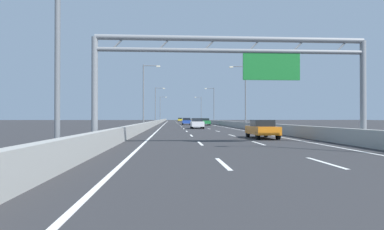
% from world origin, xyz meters
% --- Properties ---
extents(ground_plane, '(260.00, 260.00, 0.00)m').
position_xyz_m(ground_plane, '(0.00, 100.00, 0.00)').
color(ground_plane, '#2D2D30').
extents(lane_dash_left_1, '(0.16, 3.00, 0.01)m').
position_xyz_m(lane_dash_left_1, '(-1.80, 12.50, 0.01)').
color(lane_dash_left_1, white).
rests_on(lane_dash_left_1, ground_plane).
extents(lane_dash_left_2, '(0.16, 3.00, 0.01)m').
position_xyz_m(lane_dash_left_2, '(-1.80, 21.50, 0.01)').
color(lane_dash_left_2, white).
rests_on(lane_dash_left_2, ground_plane).
extents(lane_dash_left_3, '(0.16, 3.00, 0.01)m').
position_xyz_m(lane_dash_left_3, '(-1.80, 30.50, 0.01)').
color(lane_dash_left_3, white).
rests_on(lane_dash_left_3, ground_plane).
extents(lane_dash_left_4, '(0.16, 3.00, 0.01)m').
position_xyz_m(lane_dash_left_4, '(-1.80, 39.50, 0.01)').
color(lane_dash_left_4, white).
rests_on(lane_dash_left_4, ground_plane).
extents(lane_dash_left_5, '(0.16, 3.00, 0.01)m').
position_xyz_m(lane_dash_left_5, '(-1.80, 48.50, 0.01)').
color(lane_dash_left_5, white).
rests_on(lane_dash_left_5, ground_plane).
extents(lane_dash_left_6, '(0.16, 3.00, 0.01)m').
position_xyz_m(lane_dash_left_6, '(-1.80, 57.50, 0.01)').
color(lane_dash_left_6, white).
rests_on(lane_dash_left_6, ground_plane).
extents(lane_dash_left_7, '(0.16, 3.00, 0.01)m').
position_xyz_m(lane_dash_left_7, '(-1.80, 66.50, 0.01)').
color(lane_dash_left_7, white).
rests_on(lane_dash_left_7, ground_plane).
extents(lane_dash_left_8, '(0.16, 3.00, 0.01)m').
position_xyz_m(lane_dash_left_8, '(-1.80, 75.50, 0.01)').
color(lane_dash_left_8, white).
rests_on(lane_dash_left_8, ground_plane).
extents(lane_dash_left_9, '(0.16, 3.00, 0.01)m').
position_xyz_m(lane_dash_left_9, '(-1.80, 84.50, 0.01)').
color(lane_dash_left_9, white).
rests_on(lane_dash_left_9, ground_plane).
extents(lane_dash_left_10, '(0.16, 3.00, 0.01)m').
position_xyz_m(lane_dash_left_10, '(-1.80, 93.50, 0.01)').
color(lane_dash_left_10, white).
rests_on(lane_dash_left_10, ground_plane).
extents(lane_dash_left_11, '(0.16, 3.00, 0.01)m').
position_xyz_m(lane_dash_left_11, '(-1.80, 102.50, 0.01)').
color(lane_dash_left_11, white).
rests_on(lane_dash_left_11, ground_plane).
extents(lane_dash_left_12, '(0.16, 3.00, 0.01)m').
position_xyz_m(lane_dash_left_12, '(-1.80, 111.50, 0.01)').
color(lane_dash_left_12, white).
rests_on(lane_dash_left_12, ground_plane).
extents(lane_dash_left_13, '(0.16, 3.00, 0.01)m').
position_xyz_m(lane_dash_left_13, '(-1.80, 120.50, 0.01)').
color(lane_dash_left_13, white).
rests_on(lane_dash_left_13, ground_plane).
extents(lane_dash_left_14, '(0.16, 3.00, 0.01)m').
position_xyz_m(lane_dash_left_14, '(-1.80, 129.50, 0.01)').
color(lane_dash_left_14, white).
rests_on(lane_dash_left_14, ground_plane).
extents(lane_dash_left_15, '(0.16, 3.00, 0.01)m').
position_xyz_m(lane_dash_left_15, '(-1.80, 138.50, 0.01)').
color(lane_dash_left_15, white).
rests_on(lane_dash_left_15, ground_plane).
extents(lane_dash_left_16, '(0.16, 3.00, 0.01)m').
position_xyz_m(lane_dash_left_16, '(-1.80, 147.50, 0.01)').
color(lane_dash_left_16, white).
rests_on(lane_dash_left_16, ground_plane).
extents(lane_dash_left_17, '(0.16, 3.00, 0.01)m').
position_xyz_m(lane_dash_left_17, '(-1.80, 156.50, 0.01)').
color(lane_dash_left_17, white).
rests_on(lane_dash_left_17, ground_plane).
extents(lane_dash_right_1, '(0.16, 3.00, 0.01)m').
position_xyz_m(lane_dash_right_1, '(1.80, 12.50, 0.01)').
color(lane_dash_right_1, white).
rests_on(lane_dash_right_1, ground_plane).
extents(lane_dash_right_2, '(0.16, 3.00, 0.01)m').
position_xyz_m(lane_dash_right_2, '(1.80, 21.50, 0.01)').
color(lane_dash_right_2, white).
rests_on(lane_dash_right_2, ground_plane).
extents(lane_dash_right_3, '(0.16, 3.00, 0.01)m').
position_xyz_m(lane_dash_right_3, '(1.80, 30.50, 0.01)').
color(lane_dash_right_3, white).
rests_on(lane_dash_right_3, ground_plane).
extents(lane_dash_right_4, '(0.16, 3.00, 0.01)m').
position_xyz_m(lane_dash_right_4, '(1.80, 39.50, 0.01)').
color(lane_dash_right_4, white).
rests_on(lane_dash_right_4, ground_plane).
extents(lane_dash_right_5, '(0.16, 3.00, 0.01)m').
position_xyz_m(lane_dash_right_5, '(1.80, 48.50, 0.01)').
color(lane_dash_right_5, white).
rests_on(lane_dash_right_5, ground_plane).
extents(lane_dash_right_6, '(0.16, 3.00, 0.01)m').
position_xyz_m(lane_dash_right_6, '(1.80, 57.50, 0.01)').
color(lane_dash_right_6, white).
rests_on(lane_dash_right_6, ground_plane).
extents(lane_dash_right_7, '(0.16, 3.00, 0.01)m').
position_xyz_m(lane_dash_right_7, '(1.80, 66.50, 0.01)').
color(lane_dash_right_7, white).
rests_on(lane_dash_right_7, ground_plane).
extents(lane_dash_right_8, '(0.16, 3.00, 0.01)m').
position_xyz_m(lane_dash_right_8, '(1.80, 75.50, 0.01)').
color(lane_dash_right_8, white).
rests_on(lane_dash_right_8, ground_plane).
extents(lane_dash_right_9, '(0.16, 3.00, 0.01)m').
position_xyz_m(lane_dash_right_9, '(1.80, 84.50, 0.01)').
color(lane_dash_right_9, white).
rests_on(lane_dash_right_9, ground_plane).
extents(lane_dash_right_10, '(0.16, 3.00, 0.01)m').
position_xyz_m(lane_dash_right_10, '(1.80, 93.50, 0.01)').
color(lane_dash_right_10, white).
rests_on(lane_dash_right_10, ground_plane).
extents(lane_dash_right_11, '(0.16, 3.00, 0.01)m').
position_xyz_m(lane_dash_right_11, '(1.80, 102.50, 0.01)').
color(lane_dash_right_11, white).
rests_on(lane_dash_right_11, ground_plane).
extents(lane_dash_right_12, '(0.16, 3.00, 0.01)m').
position_xyz_m(lane_dash_right_12, '(1.80, 111.50, 0.01)').
color(lane_dash_right_12, white).
rests_on(lane_dash_right_12, ground_plane).
extents(lane_dash_right_13, '(0.16, 3.00, 0.01)m').
position_xyz_m(lane_dash_right_13, '(1.80, 120.50, 0.01)').
color(lane_dash_right_13, white).
rests_on(lane_dash_right_13, ground_plane).
extents(lane_dash_right_14, '(0.16, 3.00, 0.01)m').
position_xyz_m(lane_dash_right_14, '(1.80, 129.50, 0.01)').
color(lane_dash_right_14, white).
rests_on(lane_dash_right_14, ground_plane).
extents(lane_dash_right_15, '(0.16, 3.00, 0.01)m').
position_xyz_m(lane_dash_right_15, '(1.80, 138.50, 0.01)').
color(lane_dash_right_15, white).
rests_on(lane_dash_right_15, ground_plane).
extents(lane_dash_right_16, '(0.16, 3.00, 0.01)m').
position_xyz_m(lane_dash_right_16, '(1.80, 147.50, 0.01)').
color(lane_dash_right_16, white).
rests_on(lane_dash_right_16, ground_plane).
extents(lane_dash_right_17, '(0.16, 3.00, 0.01)m').
position_xyz_m(lane_dash_right_17, '(1.80, 156.50, 0.01)').
color(lane_dash_right_17, white).
rests_on(lane_dash_right_17, ground_plane).
extents(edge_line_left, '(0.16, 176.00, 0.01)m').
position_xyz_m(edge_line_left, '(-5.25, 88.00, 0.01)').
color(edge_line_left, white).
rests_on(edge_line_left, ground_plane).
extents(edge_line_right, '(0.16, 176.00, 0.01)m').
position_xyz_m(edge_line_right, '(5.25, 88.00, 0.01)').
color(edge_line_right, white).
rests_on(edge_line_right, ground_plane).
extents(barrier_left, '(0.45, 220.00, 0.95)m').
position_xyz_m(barrier_left, '(-6.90, 110.00, 0.47)').
color(barrier_left, '#9E9E99').
rests_on(barrier_left, ground_plane).
extents(barrier_right, '(0.45, 220.00, 0.95)m').
position_xyz_m(barrier_right, '(6.90, 110.00, 0.47)').
color(barrier_right, '#9E9E99').
rests_on(barrier_right, ground_plane).
extents(sign_gantry, '(16.23, 0.36, 6.36)m').
position_xyz_m(sign_gantry, '(0.31, 20.47, 4.84)').
color(sign_gantry, gray).
rests_on(sign_gantry, ground_plane).
extents(streetlamp_left_near, '(2.58, 0.28, 9.50)m').
position_xyz_m(streetlamp_left_near, '(-7.47, 13.53, 5.40)').
color(streetlamp_left_near, slate).
rests_on(streetlamp_left_near, ground_plane).
extents(streetlamp_left_mid, '(2.58, 0.28, 9.50)m').
position_xyz_m(streetlamp_left_mid, '(-7.47, 51.15, 5.40)').
color(streetlamp_left_mid, slate).
rests_on(streetlamp_left_mid, ground_plane).
extents(streetlamp_right_mid, '(2.58, 0.28, 9.50)m').
position_xyz_m(streetlamp_right_mid, '(7.47, 51.15, 5.40)').
color(streetlamp_right_mid, slate).
rests_on(streetlamp_right_mid, ground_plane).
extents(streetlamp_left_far, '(2.58, 0.28, 9.50)m').
position_xyz_m(streetlamp_left_far, '(-7.47, 88.77, 5.40)').
color(streetlamp_left_far, slate).
rests_on(streetlamp_left_far, ground_plane).
extents(streetlamp_right_far, '(2.58, 0.28, 9.50)m').
position_xyz_m(streetlamp_right_far, '(7.47, 88.77, 5.40)').
color(streetlamp_right_far, slate).
rests_on(streetlamp_right_far, ground_plane).
extents(streetlamp_left_distant, '(2.58, 0.28, 9.50)m').
position_xyz_m(streetlamp_left_distant, '(-7.47, 126.38, 5.40)').
color(streetlamp_left_distant, slate).
rests_on(streetlamp_left_distant, ground_plane).
extents(streetlamp_right_distant, '(2.58, 0.28, 9.50)m').
position_xyz_m(streetlamp_right_distant, '(7.47, 126.38, 5.40)').
color(streetlamp_right_distant, slate).
rests_on(streetlamp_right_distant, ground_plane).
extents(orange_car, '(1.71, 4.21, 1.42)m').
position_xyz_m(orange_car, '(3.39, 26.35, 0.72)').
color(orange_car, orange).
rests_on(orange_car, ground_plane).
extents(blue_car, '(1.85, 4.38, 1.53)m').
position_xyz_m(blue_car, '(-0.21, 75.07, 0.77)').
color(blue_car, '#2347AD').
rests_on(blue_car, ground_plane).
extents(green_car, '(1.84, 4.65, 1.46)m').
position_xyz_m(green_car, '(3.44, 70.18, 0.76)').
color(green_car, '#1E7A38').
rests_on(green_car, ground_plane).
extents(white_car, '(1.74, 4.29, 1.51)m').
position_xyz_m(white_car, '(0.15, 49.25, 0.77)').
color(white_car, silver).
rests_on(white_car, ground_plane).
extents(yellow_car, '(1.85, 4.30, 1.52)m').
position_xyz_m(yellow_car, '(0.11, 140.02, 0.76)').
color(yellow_car, yellow).
rests_on(yellow_car, ground_plane).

